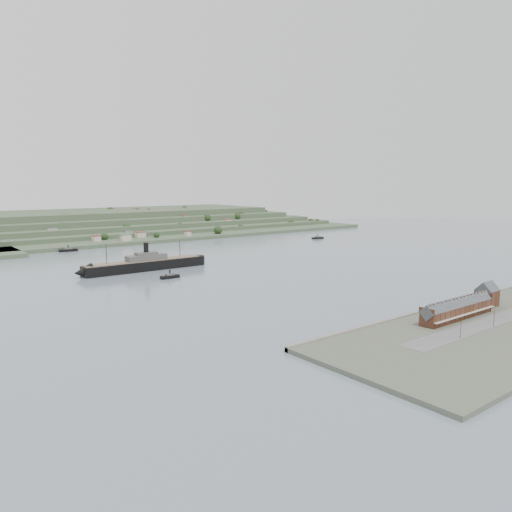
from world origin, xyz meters
TOP-DOWN VIEW (x-y plane):
  - ground at (0.00, 0.00)m, footprint 1400.00×1400.00m
  - near_shore at (0.00, -186.75)m, footprint 220.00×80.00m
  - terrace_row at (-10.00, -168.02)m, footprint 55.60×9.80m
  - gabled_building at (27.50, -164.00)m, footprint 10.40×10.18m
  - far_peninsula at (27.91, 393.10)m, footprint 760.00×309.00m
  - steamship at (-72.05, 71.06)m, footprint 113.07×13.74m
  - tugboat at (-69.24, 27.85)m, footprint 14.87×4.15m
  - ferry_west at (-81.27, 225.00)m, footprint 18.60×6.11m
  - ferry_east at (207.63, 149.10)m, footprint 16.58×7.19m

SIDE VIEW (x-z plane):
  - ground at x=0.00m, z-range 0.00..0.00m
  - near_shore at x=0.00m, z-range -0.29..2.31m
  - ferry_east at x=207.63m, z-range -1.56..4.46m
  - tugboat at x=-69.24m, z-range -1.71..4.96m
  - ferry_west at x=-81.27m, z-range -1.78..5.10m
  - steamship at x=-72.05m, z-range -8.56..18.59m
  - terrace_row at x=-10.00m, z-range 1.30..12.38m
  - gabled_building at x=27.50m, z-range 1.14..15.23m
  - far_peninsula at x=27.91m, z-range -3.12..26.88m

